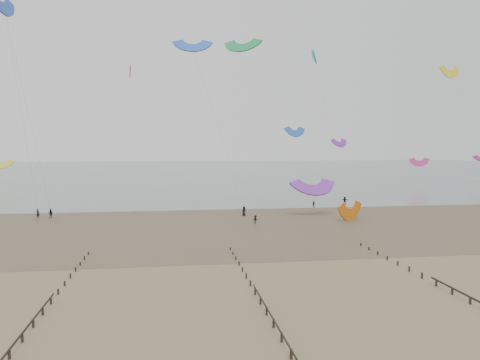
% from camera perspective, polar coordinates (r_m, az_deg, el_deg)
% --- Properties ---
extents(ground, '(500.00, 500.00, 0.00)m').
position_cam_1_polar(ground, '(50.04, -4.08, -11.71)').
color(ground, brown).
rests_on(ground, ground).
extents(sea_and_shore, '(500.00, 665.00, 0.03)m').
position_cam_1_polar(sea_and_shore, '(83.52, -8.64, -5.23)').
color(sea_and_shore, '#475654').
rests_on(sea_and_shore, ground).
extents(groynes, '(72.16, 50.16, 1.00)m').
position_cam_1_polar(groynes, '(32.71, 6.01, -19.76)').
color(groynes, black).
rests_on(groynes, ground).
extents(kitesurfer_lead, '(0.68, 0.49, 1.73)m').
position_cam_1_polar(kitesurfer_lead, '(96.17, -23.42, -3.77)').
color(kitesurfer_lead, black).
rests_on(kitesurfer_lead, ground).
extents(kitesurfers, '(151.61, 24.88, 1.86)m').
position_cam_1_polar(kitesurfers, '(98.75, 5.32, -3.22)').
color(kitesurfers, black).
rests_on(kitesurfers, ground).
extents(grounded_kite, '(8.42, 8.16, 3.65)m').
position_cam_1_polar(grounded_kite, '(88.96, 13.33, -4.72)').
color(grounded_kite, orange).
rests_on(grounded_kite, ground).
extents(kites_airborne, '(253.67, 117.09, 42.00)m').
position_cam_1_polar(kites_airborne, '(135.60, -11.08, 7.42)').
color(kites_airborne, red).
rests_on(kites_airborne, ground).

